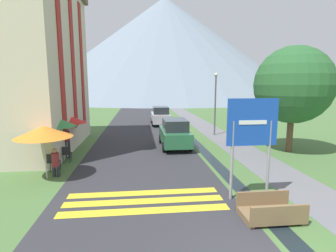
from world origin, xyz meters
The scene contains 23 objects.
ground_plane centered at (0.00, 20.00, 0.00)m, with size 160.00×160.00×0.00m, color #476B38.
road centered at (-2.50, 30.00, 0.00)m, with size 6.40×60.00×0.01m.
footpath centered at (3.60, 30.00, 0.00)m, with size 2.20×60.00×0.01m.
drainage_channel centered at (1.20, 30.00, 0.00)m, with size 0.60×60.00×0.00m.
crosswalk_marking centered at (-2.50, 3.64, 0.01)m, with size 5.44×1.84×0.01m.
mountain_distant centered at (5.80, 79.61, 15.27)m, with size 81.58×81.58×30.54m.
hotel_building centered at (-9.40, 12.00, 5.84)m, with size 6.10×9.69×10.83m.
road_sign centered at (1.16, 3.50, 2.34)m, with size 1.76×0.11×3.51m.
footbridge centered at (1.20, 2.05, 0.23)m, with size 1.70×1.10×0.65m.
parked_car_near centered at (-0.40, 11.36, 0.91)m, with size 1.77×3.97×1.82m.
parked_car_far centered at (-0.51, 20.99, 0.91)m, with size 1.82×4.03×1.82m.
cafe_chair_near_right centered at (-6.52, 7.23, 0.51)m, with size 0.40×0.40×0.85m.
cafe_chair_middle centered at (-6.35, 8.67, 0.51)m, with size 0.40×0.40×0.85m.
cafe_chair_near_left centered at (-6.69, 7.24, 0.51)m, with size 0.40×0.40×0.85m.
cafe_chair_far_right centered at (-6.93, 9.83, 0.51)m, with size 0.40×0.40×0.85m.
cafe_umbrella_front_orange centered at (-6.59, 6.34, 2.03)m, with size 2.32×2.32×2.27m.
cafe_umbrella_middle_green centered at (-6.89, 8.99, 2.08)m, with size 2.00×2.00×2.33m.
cafe_umbrella_rear_red centered at (-6.84, 11.06, 1.94)m, with size 2.18×2.18×2.17m.
person_seated_near centered at (-6.26, 6.55, 0.70)m, with size 0.32×0.32×1.26m.
person_seated_far centered at (-7.03, 7.88, 0.68)m, with size 0.32×0.32×1.23m.
person_standing_terrace centered at (-6.52, 9.45, 1.01)m, with size 0.32×0.32×1.74m.
streetlamp centered at (3.32, 15.16, 2.91)m, with size 0.28×0.28×4.87m.
tree_by_path centered at (6.25, 9.52, 3.94)m, with size 4.44×4.44×6.17m.
Camera 1 is at (-2.63, -4.85, 3.95)m, focal length 28.00 mm.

